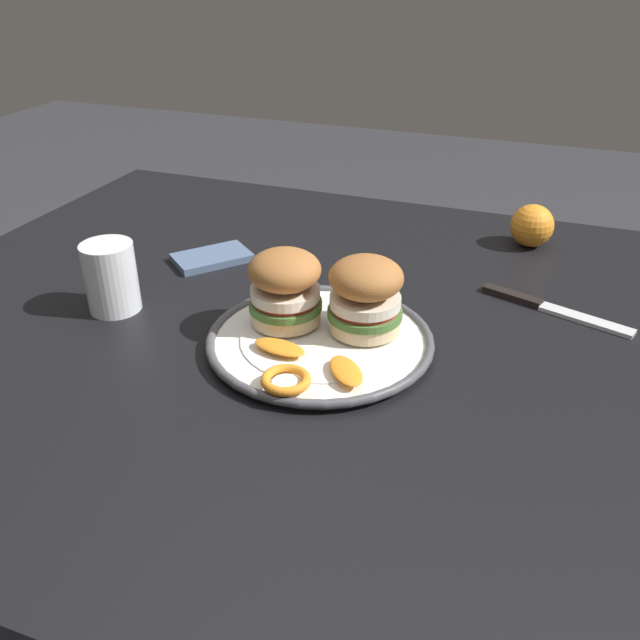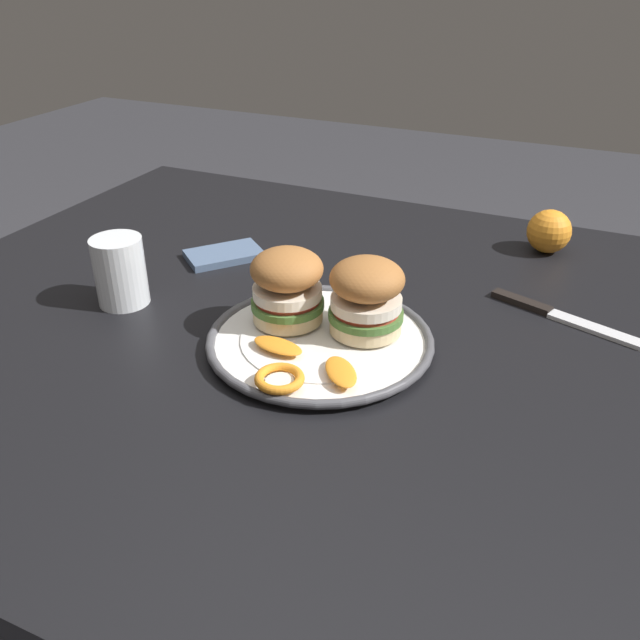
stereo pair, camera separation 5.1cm
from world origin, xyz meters
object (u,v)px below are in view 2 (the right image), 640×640
Objects in this scene: dining_table at (387,390)px; dinner_plate at (320,340)px; table_knife at (553,314)px; drinking_glass at (121,275)px; whole_orange at (549,231)px; sandwich_half_left at (287,285)px; sandwich_half_right at (366,295)px.

dining_table is 0.13m from dinner_plate.
table_knife is (-0.27, -0.21, -0.01)m from dinner_plate.
table_knife is at bearing -159.45° from drinking_glass.
dinner_plate is 1.38× the size of table_knife.
whole_orange is (-0.14, -0.39, 0.12)m from dining_table.
sandwich_half_left is 1.09× the size of sandwich_half_right.
table_knife is (-0.58, -0.22, -0.04)m from drinking_glass.
sandwich_half_right is 0.29m from table_knife.
sandwich_half_right is at bearing 28.48° from dining_table.
sandwich_half_right is at bearing -142.92° from dinner_plate.
whole_orange is at bearing -123.86° from sandwich_half_left.
sandwich_half_right is 1.00× the size of drinking_glass.
table_knife is at bearing -139.92° from dining_table.
drinking_glass is 0.70m from whole_orange.
dinner_plate is 0.08m from sandwich_half_left.
sandwich_half_right is at bearing 66.51° from whole_orange.
drinking_glass is 0.47× the size of table_knife.
dinner_plate is at bearing -178.91° from drinking_glass.
dinner_plate reaches higher than dining_table.
drinking_glass is (0.39, 0.06, 0.13)m from dining_table.
sandwich_half_right is (0.03, 0.02, 0.15)m from dining_table.
whole_orange is 0.34× the size of table_knife.
whole_orange is at bearing -79.46° from table_knife.
sandwich_half_left is at bearing -173.93° from drinking_glass.
dinner_plate is 0.08m from sandwich_half_right.
drinking_glass is at bearing 20.55° from table_knife.
sandwich_half_right reaches higher than dining_table.
sandwich_half_left is at bearing 30.40° from table_knife.
dining_table is at bearing 69.44° from whole_orange.
sandwich_half_right reaches higher than drinking_glass.
sandwich_half_right reaches higher than whole_orange.
drinking_glass is at bearing 6.75° from sandwich_half_right.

